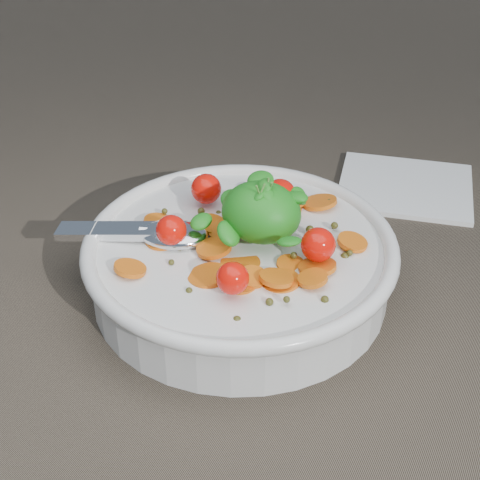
% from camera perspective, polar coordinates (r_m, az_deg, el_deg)
% --- Properties ---
extents(ground, '(6.00, 6.00, 0.00)m').
position_cam_1_polar(ground, '(0.63, 0.85, -4.54)').
color(ground, brown).
rests_on(ground, ground).
extents(bowl, '(0.29, 0.26, 0.11)m').
position_cam_1_polar(bowl, '(0.62, 0.03, -1.68)').
color(bowl, white).
rests_on(bowl, ground).
extents(napkin, '(0.16, 0.15, 0.01)m').
position_cam_1_polar(napkin, '(0.80, 12.70, 4.04)').
color(napkin, white).
rests_on(napkin, ground).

